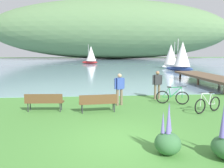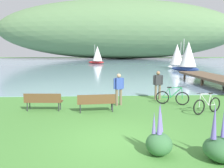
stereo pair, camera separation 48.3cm
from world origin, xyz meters
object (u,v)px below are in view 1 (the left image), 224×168
at_px(person_at_shoreline, 157,83).
at_px(park_bench_near_camera, 98,102).
at_px(park_bench_further_along, 44,101).
at_px(bicycle_beside_path, 208,104).
at_px(bicycle_leaning_near_bench, 172,97).
at_px(person_on_the_grass, 119,87).
at_px(sailboat_nearest_to_shore, 171,56).
at_px(sailboat_toward_hillside, 182,56).
at_px(sailboat_mid_bay, 91,55).

bearing_deg(person_at_shoreline, park_bench_near_camera, -143.03).
height_order(park_bench_further_along, bicycle_beside_path, bicycle_beside_path).
xyz_separation_m(park_bench_further_along, person_at_shoreline, (6.22, 2.34, 0.46)).
xyz_separation_m(bicycle_leaning_near_bench, bicycle_beside_path, (1.06, -1.86, 0.00)).
height_order(bicycle_leaning_near_bench, person_at_shoreline, person_at_shoreline).
distance_m(park_bench_near_camera, person_on_the_grass, 1.87).
height_order(park_bench_further_along, person_at_shoreline, person_at_shoreline).
bearing_deg(park_bench_near_camera, bicycle_beside_path, -5.34).
distance_m(sailboat_nearest_to_shore, sailboat_toward_hillside, 5.40).
height_order(person_on_the_grass, sailboat_toward_hillside, sailboat_toward_hillside).
xyz_separation_m(person_on_the_grass, sailboat_toward_hillside, (11.28, 19.75, 1.21)).
relative_size(park_bench_further_along, bicycle_beside_path, 1.12).
relative_size(person_on_the_grass, sailboat_nearest_to_shore, 0.40).
height_order(bicycle_beside_path, sailboat_mid_bay, sailboat_mid_bay).
xyz_separation_m(park_bench_near_camera, person_on_the_grass, (1.18, 1.37, 0.46)).
bearing_deg(sailboat_mid_bay, person_at_shoreline, -83.98).
height_order(bicycle_leaning_near_bench, bicycle_beside_path, same).
xyz_separation_m(park_bench_further_along, sailboat_mid_bay, (2.17, 40.72, 1.54)).
bearing_deg(park_bench_further_along, park_bench_near_camera, -8.77).
xyz_separation_m(sailboat_mid_bay, sailboat_toward_hillside, (12.87, -20.00, 0.12)).
distance_m(park_bench_further_along, sailboat_nearest_to_shore, 30.33).
relative_size(park_bench_further_along, bicycle_leaning_near_bench, 1.08).
bearing_deg(sailboat_toward_hillside, person_at_shoreline, -115.63).
xyz_separation_m(person_at_shoreline, person_on_the_grass, (-2.46, -1.36, 0.00)).
distance_m(park_bench_further_along, person_at_shoreline, 6.66).
height_order(sailboat_mid_bay, sailboat_toward_hillside, sailboat_toward_hillside).
distance_m(person_on_the_grass, sailboat_toward_hillside, 22.77).
bearing_deg(person_on_the_grass, sailboat_toward_hillside, 60.27).
bearing_deg(bicycle_beside_path, sailboat_toward_hillside, 71.35).
height_order(park_bench_near_camera, park_bench_further_along, same).
bearing_deg(bicycle_beside_path, person_at_shoreline, 115.37).
xyz_separation_m(park_bench_further_along, bicycle_leaning_near_bench, (6.69, 0.98, -0.12)).
distance_m(person_at_shoreline, sailboat_mid_bay, 38.61).
distance_m(bicycle_leaning_near_bench, sailboat_nearest_to_shore, 26.64).
distance_m(bicycle_beside_path, person_at_shoreline, 3.61).
distance_m(person_at_shoreline, sailboat_nearest_to_shore, 25.50).
bearing_deg(sailboat_nearest_to_shore, person_at_shoreline, -111.02).
relative_size(bicycle_beside_path, person_on_the_grass, 0.96).
relative_size(sailboat_mid_bay, sailboat_toward_hillside, 0.94).
relative_size(park_bench_further_along, sailboat_mid_bay, 0.42).
relative_size(sailboat_nearest_to_shore, sailboat_toward_hillside, 0.95).
xyz_separation_m(park_bench_near_camera, bicycle_leaning_near_bench, (4.11, 1.38, -0.12)).
distance_m(park_bench_near_camera, bicycle_beside_path, 5.19).
bearing_deg(bicycle_leaning_near_bench, sailboat_nearest_to_shore, 70.97).
distance_m(park_bench_near_camera, bicycle_leaning_near_bench, 4.33).
height_order(bicycle_beside_path, person_on_the_grass, person_on_the_grass).
xyz_separation_m(park_bench_further_along, sailboat_nearest_to_shore, (15.35, 26.12, 1.55)).
distance_m(park_bench_near_camera, park_bench_further_along, 2.61).
height_order(person_at_shoreline, sailboat_nearest_to_shore, sailboat_nearest_to_shore).
height_order(bicycle_leaning_near_bench, sailboat_mid_bay, sailboat_mid_bay).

